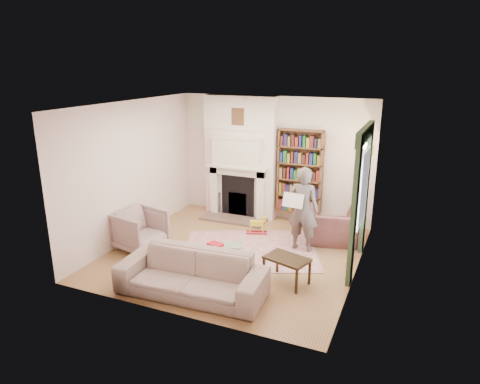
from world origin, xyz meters
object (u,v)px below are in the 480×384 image
at_px(coffee_table, 287,270).
at_px(man_reading, 303,209).
at_px(bookcase, 300,172).
at_px(armchair_reading, 332,226).
at_px(armchair_left, 140,230).
at_px(rocking_horse, 257,225).
at_px(paraffin_heater, 216,202).
at_px(sofa, 192,274).

bearing_deg(coffee_table, man_reading, 111.75).
distance_m(bookcase, armchair_reading, 1.52).
height_order(armchair_reading, armchair_left, armchair_left).
bearing_deg(man_reading, armchair_left, 27.16).
height_order(coffee_table, rocking_horse, coffee_table).
bearing_deg(armchair_reading, paraffin_heater, -26.79).
bearing_deg(man_reading, paraffin_heater, -21.93).
bearing_deg(coffee_table, armchair_reading, 97.32).
distance_m(armchair_reading, sofa, 3.32).
bearing_deg(man_reading, armchair_reading, -121.94).
bearing_deg(armchair_reading, coffee_table, 66.17).
relative_size(bookcase, coffee_table, 2.64).
height_order(armchair_reading, rocking_horse, armchair_reading).
distance_m(armchair_reading, coffee_table, 2.01).
bearing_deg(bookcase, man_reading, -71.81).
relative_size(armchair_reading, paraffin_heater, 1.92).
bearing_deg(sofa, armchair_reading, 58.07).
height_order(armchair_left, sofa, armchair_left).
bearing_deg(coffee_table, rocking_horse, 141.03).
bearing_deg(bookcase, armchair_left, -132.46).
bearing_deg(coffee_table, sofa, -126.58).
relative_size(armchair_reading, man_reading, 0.64).
xyz_separation_m(armchair_reading, paraffin_heater, (-2.90, 0.64, -0.07)).
bearing_deg(armchair_reading, bookcase, -57.14).
bearing_deg(armchair_reading, man_reading, 38.83).
bearing_deg(paraffin_heater, man_reading, -26.86).
bearing_deg(armchair_left, rocking_horse, -37.67).
distance_m(bookcase, rocking_horse, 1.57).
xyz_separation_m(bookcase, sofa, (-0.66, -3.77, -0.84)).
bearing_deg(armchair_left, bookcase, -31.23).
distance_m(armchair_left, paraffin_heater, 2.48).
xyz_separation_m(armchair_reading, armchair_left, (-3.36, -1.79, 0.04)).
distance_m(sofa, paraffin_heater, 3.79).
xyz_separation_m(sofa, rocking_horse, (0.05, 2.71, -0.14)).
relative_size(bookcase, man_reading, 1.12).
relative_size(man_reading, coffee_table, 2.36).
bearing_deg(sofa, bookcase, 76.81).
bearing_deg(bookcase, sofa, -99.89).
bearing_deg(armchair_reading, armchair_left, 13.74).
height_order(armchair_reading, paraffin_heater, armchair_reading).
bearing_deg(sofa, paraffin_heater, 107.02).
xyz_separation_m(armchair_left, rocking_horse, (1.82, 1.59, -0.19)).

